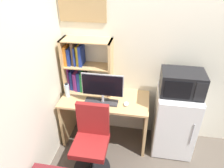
{
  "coord_description": "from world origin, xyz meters",
  "views": [
    {
      "loc": [
        -0.51,
        -2.46,
        2.29
      ],
      "look_at": [
        -0.87,
        -0.31,
        0.98
      ],
      "focal_mm": 32.62,
      "sensor_mm": 36.0,
      "label": 1
    }
  ],
  "objects_px": {
    "microwave": "(182,83)",
    "mini_fridge": "(174,122)",
    "wall_corkboard": "(82,3)",
    "water_bottle": "(67,90)",
    "monitor": "(102,87)",
    "desk_chair": "(92,144)",
    "computer_mouse": "(126,104)",
    "hutch_bookshelf": "(81,66)",
    "keyboard": "(101,102)"
  },
  "relations": [
    {
      "from": "monitor",
      "to": "water_bottle",
      "type": "height_order",
      "value": "monitor"
    },
    {
      "from": "microwave",
      "to": "desk_chair",
      "type": "relative_size",
      "value": 0.54
    },
    {
      "from": "computer_mouse",
      "to": "mini_fridge",
      "type": "relative_size",
      "value": 0.1
    },
    {
      "from": "keyboard",
      "to": "water_bottle",
      "type": "xyz_separation_m",
      "value": [
        -0.48,
        0.06,
        0.08
      ]
    },
    {
      "from": "desk_chair",
      "to": "water_bottle",
      "type": "bearing_deg",
      "value": 132.36
    },
    {
      "from": "computer_mouse",
      "to": "mini_fridge",
      "type": "distance_m",
      "value": 0.71
    },
    {
      "from": "microwave",
      "to": "wall_corkboard",
      "type": "xyz_separation_m",
      "value": [
        -1.24,
        0.27,
        0.81
      ]
    },
    {
      "from": "water_bottle",
      "to": "microwave",
      "type": "xyz_separation_m",
      "value": [
        1.44,
        0.03,
        0.24
      ]
    },
    {
      "from": "microwave",
      "to": "mini_fridge",
      "type": "bearing_deg",
      "value": -90.21
    },
    {
      "from": "monitor",
      "to": "computer_mouse",
      "type": "bearing_deg",
      "value": -0.23
    },
    {
      "from": "computer_mouse",
      "to": "keyboard",
      "type": "bearing_deg",
      "value": 179.56
    },
    {
      "from": "water_bottle",
      "to": "desk_chair",
      "type": "distance_m",
      "value": 0.77
    },
    {
      "from": "computer_mouse",
      "to": "microwave",
      "type": "distance_m",
      "value": 0.72
    },
    {
      "from": "water_bottle",
      "to": "desk_chair",
      "type": "relative_size",
      "value": 0.22
    },
    {
      "from": "water_bottle",
      "to": "wall_corkboard",
      "type": "height_order",
      "value": "wall_corkboard"
    },
    {
      "from": "monitor",
      "to": "desk_chair",
      "type": "bearing_deg",
      "value": -98.5
    },
    {
      "from": "mini_fridge",
      "to": "wall_corkboard",
      "type": "relative_size",
      "value": 1.57
    },
    {
      "from": "computer_mouse",
      "to": "hutch_bookshelf",
      "type": "bearing_deg",
      "value": 157.23
    },
    {
      "from": "keyboard",
      "to": "computer_mouse",
      "type": "height_order",
      "value": "computer_mouse"
    },
    {
      "from": "wall_corkboard",
      "to": "mini_fridge",
      "type": "bearing_deg",
      "value": -12.44
    },
    {
      "from": "hutch_bookshelf",
      "to": "monitor",
      "type": "height_order",
      "value": "hutch_bookshelf"
    },
    {
      "from": "hutch_bookshelf",
      "to": "mini_fridge",
      "type": "xyz_separation_m",
      "value": [
        1.28,
        -0.17,
        -0.65
      ]
    },
    {
      "from": "mini_fridge",
      "to": "hutch_bookshelf",
      "type": "bearing_deg",
      "value": 172.32
    },
    {
      "from": "monitor",
      "to": "microwave",
      "type": "xyz_separation_m",
      "value": [
        0.94,
        0.1,
        0.1
      ]
    },
    {
      "from": "mini_fridge",
      "to": "desk_chair",
      "type": "bearing_deg",
      "value": -153.23
    },
    {
      "from": "wall_corkboard",
      "to": "microwave",
      "type": "bearing_deg",
      "value": -12.31
    },
    {
      "from": "monitor",
      "to": "computer_mouse",
      "type": "distance_m",
      "value": 0.37
    },
    {
      "from": "hutch_bookshelf",
      "to": "monitor",
      "type": "bearing_deg",
      "value": -38.24
    },
    {
      "from": "desk_chair",
      "to": "microwave",
      "type": "bearing_deg",
      "value": 26.91
    },
    {
      "from": "desk_chair",
      "to": "keyboard",
      "type": "bearing_deg",
      "value": 84.31
    },
    {
      "from": "mini_fridge",
      "to": "desk_chair",
      "type": "xyz_separation_m",
      "value": [
        -1.0,
        -0.51,
        -0.06
      ]
    },
    {
      "from": "monitor",
      "to": "mini_fridge",
      "type": "bearing_deg",
      "value": 5.71
    },
    {
      "from": "hutch_bookshelf",
      "to": "computer_mouse",
      "type": "bearing_deg",
      "value": -22.77
    },
    {
      "from": "keyboard",
      "to": "computer_mouse",
      "type": "relative_size",
      "value": 4.69
    },
    {
      "from": "water_bottle",
      "to": "desk_chair",
      "type": "bearing_deg",
      "value": -47.64
    },
    {
      "from": "monitor",
      "to": "wall_corkboard",
      "type": "bearing_deg",
      "value": 129.28
    },
    {
      "from": "computer_mouse",
      "to": "microwave",
      "type": "relative_size",
      "value": 0.18
    },
    {
      "from": "monitor",
      "to": "wall_corkboard",
      "type": "height_order",
      "value": "wall_corkboard"
    },
    {
      "from": "hutch_bookshelf",
      "to": "desk_chair",
      "type": "relative_size",
      "value": 0.82
    },
    {
      "from": "monitor",
      "to": "computer_mouse",
      "type": "relative_size",
      "value": 5.77
    },
    {
      "from": "computer_mouse",
      "to": "wall_corkboard",
      "type": "bearing_deg",
      "value": 148.42
    },
    {
      "from": "computer_mouse",
      "to": "monitor",
      "type": "bearing_deg",
      "value": 179.77
    },
    {
      "from": "keyboard",
      "to": "mini_fridge",
      "type": "relative_size",
      "value": 0.46
    },
    {
      "from": "hutch_bookshelf",
      "to": "water_bottle",
      "type": "height_order",
      "value": "hutch_bookshelf"
    },
    {
      "from": "keyboard",
      "to": "monitor",
      "type": "bearing_deg",
      "value": -3.6
    },
    {
      "from": "keyboard",
      "to": "computer_mouse",
      "type": "xyz_separation_m",
      "value": [
        0.32,
        -0.0,
        0.01
      ]
    },
    {
      "from": "microwave",
      "to": "keyboard",
      "type": "bearing_deg",
      "value": -174.31
    },
    {
      "from": "keyboard",
      "to": "computer_mouse",
      "type": "distance_m",
      "value": 0.32
    },
    {
      "from": "keyboard",
      "to": "desk_chair",
      "type": "relative_size",
      "value": 0.47
    },
    {
      "from": "water_bottle",
      "to": "keyboard",
      "type": "bearing_deg",
      "value": -7.67
    }
  ]
}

